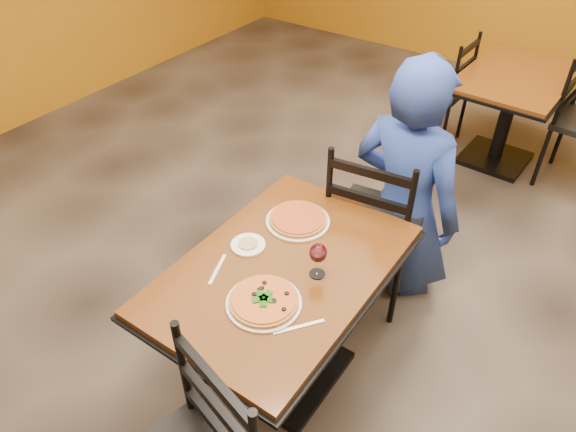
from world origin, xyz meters
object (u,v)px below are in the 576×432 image
Objects in this scene: table_second at (511,99)px; pizza_main at (264,300)px; table_main at (283,296)px; chair_main_far at (377,220)px; diner at (408,179)px; chair_second_left at (437,90)px; pizza_far at (298,219)px; plate_far at (298,221)px; side_plate at (248,245)px; wine_glass at (318,259)px; plate_main at (264,303)px.

pizza_main is at bearing -93.83° from table_second.
table_second is (0.26, 2.67, -0.01)m from table_main.
diner is (0.07, 0.19, 0.20)m from chair_main_far.
chair_second_left is at bearing 96.92° from table_main.
pizza_main and pizza_far have the same top height.
pizza_main is at bearing -70.64° from plate_far.
table_second is at bearing 84.43° from table_main.
chair_main_far is at bearing 84.32° from table_main.
table_main is 2.68m from table_second.
diner reaches higher than side_plate.
pizza_main reaches higher than plate_far.
plate_far is at bearing 137.16° from wine_glass.
plate_main is 1.00× the size of plate_far.
table_second is 0.59m from chair_second_left.
plate_main is at bearing 0.00° from pizza_main.
wine_glass is at bearing 4.06° from side_plate.
pizza_main reaches higher than plate_main.
diner reaches higher than plate_far.
diner is 5.10× the size of pizza_far.
diner is 5.03× the size of pizza_main.
chair_main_far reaches higher than chair_second_left.
pizza_main is 0.55m from pizza_far.
pizza_main is at bearing 9.54° from chair_second_left.
side_plate is 0.37m from wine_glass.
plate_far is at bearing 111.36° from table_main.
table_second is 1.22× the size of chair_second_left.
wine_glass reaches higher than plate_main.
plate_main reaches higher than table_main.
chair_second_left is at bearing 95.04° from plate_far.
chair_second_left reaches higher than wine_glass.
plate_main is (-0.09, -1.21, 0.04)m from diner.
wine_glass is at bearing -42.84° from plate_far.
plate_far is (-0.27, -0.70, 0.04)m from diner.
diner is at bearing 69.12° from plate_far.
wine_glass is at bearing 72.09° from plate_main.
table_main is at bearing 8.77° from chair_second_left.
chair_second_left is (-0.32, 2.67, -0.09)m from table_main.
diner is 1.22m from pizza_main.
wine_glass reaches higher than plate_far.
chair_main_far is 1.11× the size of chair_second_left.
side_plate is at bearing 4.42° from chair_second_left.
diner is (-0.11, -1.68, 0.16)m from table_second.
chair_main_far is at bearing 89.30° from pizza_main.
pizza_main is 0.55m from plate_far.
diner is at bearing 69.12° from pizza_far.
chair_main_far is (-0.18, -1.87, -0.03)m from table_second.
plate_main is at bearing -107.91° from wine_glass.
side_plate is (-0.09, -0.27, -0.02)m from pizza_far.
table_main is at bearing -163.91° from wine_glass.
plate_main and side_plate have the same top height.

